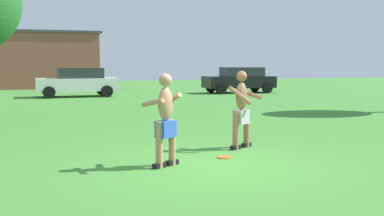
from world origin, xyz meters
The scene contains 7 objects.
ground_plane centered at (0.00, 0.00, 0.00)m, with size 80.00×80.00×0.00m, color #428433.
player_with_cap centered at (1.30, 1.42, 0.94)m, with size 0.78×0.71×1.72m.
player_in_blue centered at (-0.81, 0.20, 0.89)m, with size 0.71×0.78×1.70m.
frisbee centered at (0.52, 0.56, 0.01)m, with size 0.29×0.29×0.03m, color orange.
car_white_near_post centered at (-0.28, 18.75, 0.82)m, with size 4.31×2.04×1.58m.
car_black_mid_lot centered at (9.52, 18.75, 0.82)m, with size 4.37×2.17×1.58m.
outbuilding_behind_lot centered at (-3.06, 29.56, 2.07)m, with size 11.04×5.55×4.13m.
Camera 1 is at (-3.28, -8.06, 1.90)m, focal length 44.79 mm.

